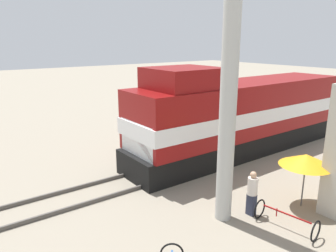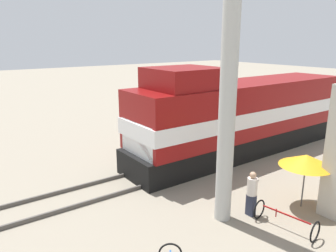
% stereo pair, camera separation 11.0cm
% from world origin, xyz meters
% --- Properties ---
extents(ground_plane, '(120.00, 120.00, 0.00)m').
position_xyz_m(ground_plane, '(0.00, 0.00, 0.00)').
color(ground_plane, gray).
extents(rail_near, '(0.08, 36.78, 0.15)m').
position_xyz_m(rail_near, '(-0.72, 0.00, 0.07)').
color(rail_near, '#4C4742').
rests_on(rail_near, ground_plane).
extents(rail_far, '(0.08, 36.78, 0.15)m').
position_xyz_m(rail_far, '(0.72, 0.00, 0.07)').
color(rail_far, '#4C4742').
rests_on(rail_far, ground_plane).
extents(locomotive, '(2.91, 13.47, 4.62)m').
position_xyz_m(locomotive, '(0.00, 4.07, 2.01)').
color(locomotive, black).
rests_on(locomotive, ground_plane).
extents(utility_pole, '(1.80, 0.53, 9.64)m').
position_xyz_m(utility_pole, '(4.21, -1.22, 4.86)').
color(utility_pole, '#B2B2AD').
rests_on(utility_pole, ground_plane).
extents(vendor_umbrella, '(1.81, 1.81, 1.95)m').
position_xyz_m(vendor_umbrella, '(5.30, 1.61, 1.74)').
color(vendor_umbrella, '#4C4C4C').
rests_on(vendor_umbrella, ground_plane).
extents(person_bystander, '(0.34, 0.34, 1.57)m').
position_xyz_m(person_bystander, '(4.64, -0.32, 0.84)').
color(person_bystander, '#2D3347').
rests_on(person_bystander, ground_plane).
extents(bicycle, '(1.96, 0.92, 0.66)m').
position_xyz_m(bicycle, '(5.85, -0.14, 0.34)').
color(bicycle, black).
rests_on(bicycle, ground_plane).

